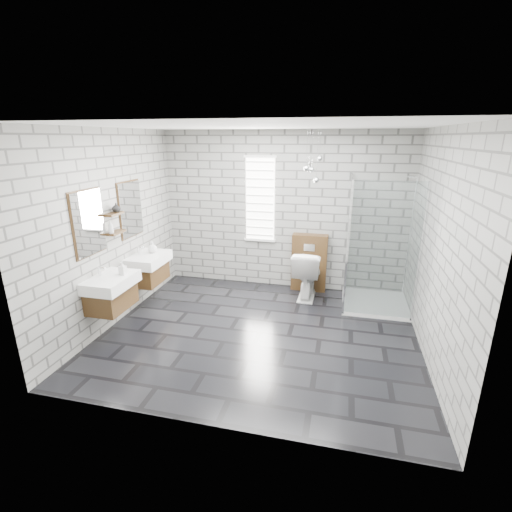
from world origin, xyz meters
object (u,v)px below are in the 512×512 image
(toilet, at_px, (307,273))
(cistern_panel, at_px, (309,262))
(vanity_right, at_px, (146,260))
(shower_enclosure, at_px, (371,278))
(vanity_left, at_px, (109,283))

(toilet, bearing_deg, cistern_panel, -89.04)
(vanity_right, xyz_separation_m, shower_enclosure, (3.41, 0.73, -0.25))
(vanity_left, height_order, toilet, vanity_left)
(shower_enclosure, bearing_deg, vanity_right, -167.98)
(vanity_left, height_order, shower_enclosure, shower_enclosure)
(cistern_panel, bearing_deg, toilet, -90.00)
(vanity_left, xyz_separation_m, vanity_right, (0.00, 0.97, 0.00))
(vanity_right, height_order, shower_enclosure, shower_enclosure)
(vanity_right, relative_size, cistern_panel, 1.57)
(cistern_panel, distance_m, shower_enclosure, 1.13)
(vanity_left, bearing_deg, shower_enclosure, 26.43)
(vanity_left, height_order, cistern_panel, vanity_left)
(cistern_panel, height_order, toilet, cistern_panel)
(vanity_left, xyz_separation_m, shower_enclosure, (3.41, 1.69, -0.25))
(vanity_right, distance_m, toilet, 2.61)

